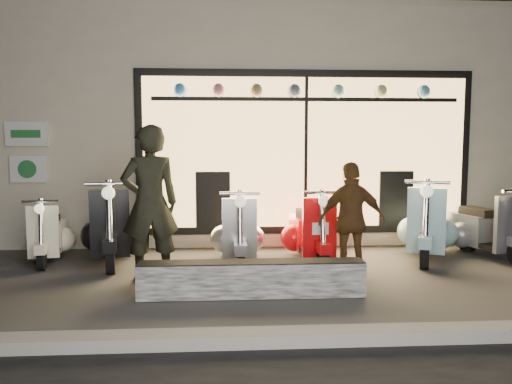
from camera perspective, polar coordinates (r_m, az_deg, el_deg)
ground at (r=6.34m, az=1.16°, el=-10.03°), size 40.00×40.00×0.00m
kerb at (r=4.43m, az=3.37°, el=-16.27°), size 40.00×0.25×0.12m
shop_building at (r=11.08m, az=-0.94°, el=7.68°), size 10.20×6.23×4.20m
graffiti_barrier at (r=5.65m, az=-0.49°, el=-9.90°), size 2.51×0.28×0.40m
scooter_silver at (r=7.23m, az=-2.09°, el=-4.69°), size 0.47×1.44×1.03m
scooter_red at (r=7.34m, az=6.17°, el=-4.55°), size 0.52×1.45×1.04m
scooter_black at (r=7.60m, az=-16.21°, el=-4.03°), size 0.72×1.62×1.15m
scooter_cream at (r=7.93m, az=-22.58°, el=-4.57°), size 0.55×1.28×0.91m
scooter_blue at (r=7.95m, az=18.99°, el=-3.70°), size 0.95×1.58×1.15m
scooter_grey at (r=8.34m, az=24.25°, el=-3.82°), size 0.69×1.44×1.03m
man at (r=6.30m, az=-12.03°, el=-1.28°), size 0.81×0.65×1.93m
woman at (r=6.42m, az=10.87°, el=-3.19°), size 0.90×0.44×1.47m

